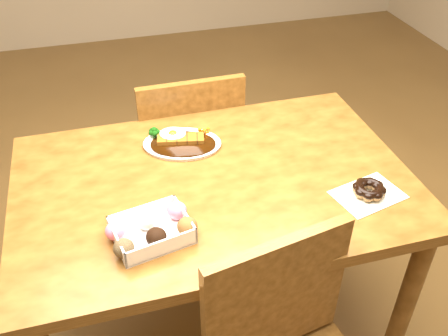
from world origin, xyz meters
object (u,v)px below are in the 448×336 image
object	(u,v)px
table	(214,203)
donut_box	(152,229)
chair_far	(188,153)
pon_de_ring	(369,190)
katsu_curry_plate	(181,142)

from	to	relation	value
table	donut_box	distance (m)	0.32
chair_far	pon_de_ring	distance (m)	0.88
katsu_curry_plate	pon_de_ring	size ratio (longest dim) A/B	1.32
chair_far	donut_box	distance (m)	0.83
katsu_curry_plate	pon_de_ring	xyz separation A→B (m)	(0.47, -0.40, 0.01)
chair_far	donut_box	world-z (taller)	chair_far
chair_far	pon_de_ring	size ratio (longest dim) A/B	3.92
pon_de_ring	donut_box	bearing A→B (deg)	-179.81
table	donut_box	size ratio (longest dim) A/B	5.05
chair_far	pon_de_ring	bearing A→B (deg)	117.37
pon_de_ring	table	bearing A→B (deg)	154.98
chair_far	katsu_curry_plate	xyz separation A→B (m)	(-0.08, -0.33, 0.28)
table	katsu_curry_plate	bearing A→B (deg)	106.11
table	chair_far	bearing A→B (deg)	87.62
table	chair_far	distance (m)	0.56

